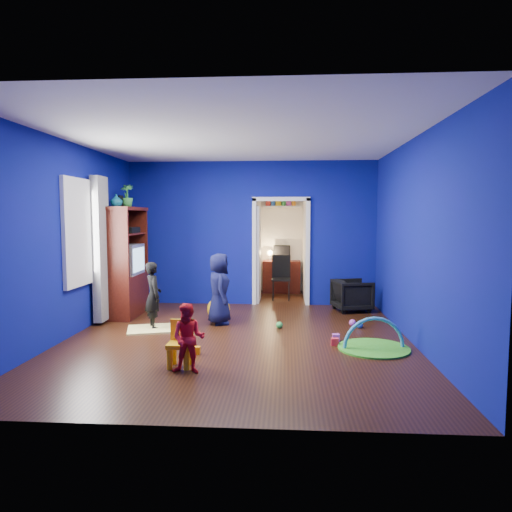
# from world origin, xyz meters

# --- Properties ---
(floor) EXTENTS (5.00, 5.50, 0.01)m
(floor) POSITION_xyz_m (0.00, 0.00, 0.00)
(floor) COLOR black
(floor) RESTS_ON ground
(ceiling) EXTENTS (5.00, 5.50, 0.01)m
(ceiling) POSITION_xyz_m (0.00, 0.00, 2.90)
(ceiling) COLOR white
(ceiling) RESTS_ON wall_back
(wall_back) EXTENTS (5.00, 0.02, 2.90)m
(wall_back) POSITION_xyz_m (0.00, 2.75, 1.45)
(wall_back) COLOR navy
(wall_back) RESTS_ON floor
(wall_front) EXTENTS (5.00, 0.02, 2.90)m
(wall_front) POSITION_xyz_m (0.00, -2.75, 1.45)
(wall_front) COLOR navy
(wall_front) RESTS_ON floor
(wall_left) EXTENTS (0.02, 5.50, 2.90)m
(wall_left) POSITION_xyz_m (-2.50, 0.00, 1.45)
(wall_left) COLOR navy
(wall_left) RESTS_ON floor
(wall_right) EXTENTS (0.02, 5.50, 2.90)m
(wall_right) POSITION_xyz_m (2.50, 0.00, 1.45)
(wall_right) COLOR navy
(wall_right) RESTS_ON floor
(alcove) EXTENTS (1.00, 1.75, 2.50)m
(alcove) POSITION_xyz_m (0.60, 3.62, 1.25)
(alcove) COLOR silver
(alcove) RESTS_ON floor
(armchair) EXTENTS (0.80, 0.78, 0.60)m
(armchair) POSITION_xyz_m (1.96, 2.20, 0.30)
(armchair) COLOR black
(armchair) RESTS_ON floor
(child_black) EXTENTS (0.42, 0.47, 1.07)m
(child_black) POSITION_xyz_m (-1.40, 0.60, 0.54)
(child_black) COLOR black
(child_black) RESTS_ON floor
(child_navy) EXTENTS (0.50, 0.65, 1.18)m
(child_navy) POSITION_xyz_m (-0.40, 0.99, 0.59)
(child_navy) COLOR #0E1133
(child_navy) RESTS_ON floor
(toddler_red) EXTENTS (0.40, 0.32, 0.81)m
(toddler_red) POSITION_xyz_m (-0.40, -1.42, 0.40)
(toddler_red) COLOR red
(toddler_red) RESTS_ON floor
(vase) EXTENTS (0.24, 0.24, 0.22)m
(vase) POSITION_xyz_m (-2.21, 1.24, 2.07)
(vase) COLOR #0C5864
(vase) RESTS_ON tv_armoire
(potted_plant) EXTENTS (0.24, 0.24, 0.42)m
(potted_plant) POSITION_xyz_m (-2.21, 1.76, 2.17)
(potted_plant) COLOR #328938
(potted_plant) RESTS_ON tv_armoire
(tv_armoire) EXTENTS (0.58, 1.14, 1.96)m
(tv_armoire) POSITION_xyz_m (-2.21, 1.54, 0.98)
(tv_armoire) COLOR #3D130A
(tv_armoire) RESTS_ON floor
(crt_tv) EXTENTS (0.46, 0.70, 0.54)m
(crt_tv) POSITION_xyz_m (-2.17, 1.54, 1.02)
(crt_tv) COLOR silver
(crt_tv) RESTS_ON tv_armoire
(yellow_blanket) EXTENTS (0.89, 0.79, 0.03)m
(yellow_blanket) POSITION_xyz_m (-1.40, 0.50, 0.01)
(yellow_blanket) COLOR #F2E07A
(yellow_blanket) RESTS_ON floor
(hopper_ball) EXTENTS (0.40, 0.40, 0.40)m
(hopper_ball) POSITION_xyz_m (-0.45, 1.24, 0.20)
(hopper_ball) COLOR yellow
(hopper_ball) RESTS_ON floor
(kid_chair) EXTENTS (0.28, 0.28, 0.50)m
(kid_chair) POSITION_xyz_m (-0.55, -1.22, 0.25)
(kid_chair) COLOR yellow
(kid_chair) RESTS_ON floor
(play_mat) EXTENTS (0.96, 0.96, 0.03)m
(play_mat) POSITION_xyz_m (1.90, -0.32, 0.01)
(play_mat) COLOR green
(play_mat) RESTS_ON floor
(toy_arch) EXTENTS (0.85, 0.17, 0.86)m
(toy_arch) POSITION_xyz_m (1.90, -0.32, 0.02)
(toy_arch) COLOR #3F8CD8
(toy_arch) RESTS_ON floor
(window_left) EXTENTS (0.03, 0.95, 1.55)m
(window_left) POSITION_xyz_m (-2.48, 0.35, 1.55)
(window_left) COLOR white
(window_left) RESTS_ON wall_left
(curtain) EXTENTS (0.14, 0.42, 2.40)m
(curtain) POSITION_xyz_m (-2.37, 0.90, 1.25)
(curtain) COLOR slate
(curtain) RESTS_ON floor
(doorway) EXTENTS (1.16, 0.10, 2.10)m
(doorway) POSITION_xyz_m (0.60, 2.75, 1.05)
(doorway) COLOR white
(doorway) RESTS_ON floor
(study_desk) EXTENTS (0.88, 0.44, 0.75)m
(study_desk) POSITION_xyz_m (0.60, 4.26, 0.38)
(study_desk) COLOR #3D140A
(study_desk) RESTS_ON floor
(desk_monitor) EXTENTS (0.40, 0.05, 0.32)m
(desk_monitor) POSITION_xyz_m (0.60, 4.38, 0.95)
(desk_monitor) COLOR black
(desk_monitor) RESTS_ON study_desk
(desk_lamp) EXTENTS (0.14, 0.14, 0.14)m
(desk_lamp) POSITION_xyz_m (0.32, 4.32, 0.93)
(desk_lamp) COLOR #FFD88C
(desk_lamp) RESTS_ON study_desk
(folding_chair) EXTENTS (0.40, 0.40, 0.92)m
(folding_chair) POSITION_xyz_m (0.60, 3.30, 0.46)
(folding_chair) COLOR black
(folding_chair) RESTS_ON floor
(book_shelf) EXTENTS (0.88, 0.24, 0.04)m
(book_shelf) POSITION_xyz_m (0.60, 4.37, 2.02)
(book_shelf) COLOR white
(book_shelf) RESTS_ON study_desk
(toy_0) EXTENTS (0.10, 0.08, 0.10)m
(toy_0) POSITION_xyz_m (1.39, -0.18, 0.05)
(toy_0) COLOR red
(toy_0) RESTS_ON floor
(toy_1) EXTENTS (0.11, 0.11, 0.11)m
(toy_1) POSITION_xyz_m (1.90, 0.85, 0.06)
(toy_1) COLOR blue
(toy_1) RESTS_ON floor
(toy_2) EXTENTS (0.10, 0.08, 0.10)m
(toy_2) POSITION_xyz_m (-0.46, -0.70, 0.05)
(toy_2) COLOR orange
(toy_2) RESTS_ON floor
(toy_3) EXTENTS (0.11, 0.11, 0.11)m
(toy_3) POSITION_xyz_m (0.60, 0.75, 0.06)
(toy_3) COLOR green
(toy_3) RESTS_ON floor
(toy_4) EXTENTS (0.10, 0.08, 0.10)m
(toy_4) POSITION_xyz_m (1.43, 0.05, 0.05)
(toy_4) COLOR #CD4ED0
(toy_4) RESTS_ON floor
(toy_5) EXTENTS (0.11, 0.11, 0.11)m
(toy_5) POSITION_xyz_m (1.80, 1.00, 0.06)
(toy_5) COLOR #D34FC7
(toy_5) RESTS_ON floor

